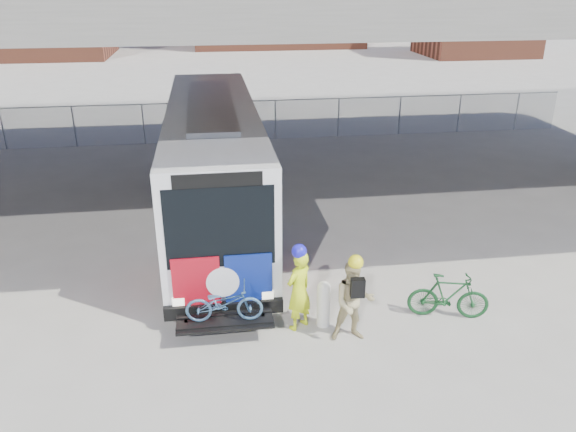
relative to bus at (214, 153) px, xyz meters
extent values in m
plane|color=#9E9991|center=(2.00, -2.95, -2.11)|extent=(160.00, 160.00, 0.00)
cube|color=silver|center=(0.00, -0.03, -0.16)|extent=(2.55, 12.00, 3.20)
cube|color=black|center=(0.00, 0.47, 0.48)|extent=(2.61, 11.00, 1.28)
cube|color=black|center=(0.00, -5.98, 0.22)|extent=(2.24, 0.12, 1.76)
cube|color=black|center=(0.00, -5.98, 1.25)|extent=(1.78, 0.12, 0.30)
cube|color=black|center=(0.00, -6.08, -1.66)|extent=(2.55, 0.20, 0.30)
cube|color=#A30C1A|center=(-0.55, -6.05, -1.01)|extent=(1.00, 0.08, 1.20)
cube|color=navy|center=(0.55, -6.05, -1.01)|extent=(1.00, 0.08, 1.20)
cylinder|color=silver|center=(0.00, -6.07, -1.01)|extent=(0.70, 0.06, 0.70)
cube|color=gray|center=(0.00, -0.03, 1.51)|extent=(1.28, 7.20, 0.14)
cube|color=black|center=(0.00, -6.58, -1.66)|extent=(2.00, 0.70, 0.06)
cylinder|color=black|center=(-1.16, -4.43, -1.61)|extent=(0.30, 1.00, 1.00)
cylinder|color=black|center=(1.15, -4.43, -1.61)|extent=(0.30, 1.00, 1.00)
cylinder|color=black|center=(-1.16, 4.17, -1.61)|extent=(0.30, 1.00, 1.00)
cylinder|color=black|center=(1.15, 4.17, -1.61)|extent=(0.30, 1.00, 1.00)
cube|color=#A30C1A|center=(-1.31, -3.83, -0.81)|extent=(0.06, 2.60, 1.70)
cube|color=navy|center=(-1.31, -2.23, -0.81)|extent=(0.06, 1.40, 1.70)
cube|color=#A30C1A|center=(1.30, -3.83, -0.81)|extent=(0.06, 2.60, 1.70)
cube|color=navy|center=(1.30, -2.23, -0.81)|extent=(0.06, 1.40, 1.70)
imported|color=#426B92|center=(0.00, -6.58, -1.21)|extent=(1.62, 0.66, 0.83)
cylinder|color=gray|center=(-6.00, 9.05, -1.21)|extent=(0.06, 0.06, 1.80)
cylinder|color=gray|center=(-2.00, 9.05, -1.21)|extent=(0.06, 0.06, 1.80)
cylinder|color=gray|center=(2.00, 9.05, -1.21)|extent=(0.06, 0.06, 1.80)
cylinder|color=gray|center=(6.00, 9.05, -1.21)|extent=(0.06, 0.06, 1.80)
cylinder|color=gray|center=(10.00, 9.05, -1.21)|extent=(0.06, 0.06, 1.80)
cylinder|color=gray|center=(14.00, 9.05, -1.21)|extent=(0.06, 0.06, 1.80)
plane|color=gray|center=(2.00, 9.05, -1.21)|extent=(30.00, 0.00, 30.00)
cube|color=gray|center=(2.00, 9.05, -0.29)|extent=(30.00, 0.05, 0.04)
cube|color=brown|center=(-16.00, 42.05, 2.89)|extent=(14.00, 10.00, 10.00)
cube|color=brown|center=(26.00, 37.05, 1.89)|extent=(10.00, 8.00, 8.00)
cylinder|color=silver|center=(2.13, -6.33, -1.64)|extent=(0.28, 0.28, 0.94)
sphere|color=silver|center=(2.13, -6.33, -1.17)|extent=(0.28, 0.28, 0.28)
imported|color=#DEF81A|center=(1.59, -6.33, -1.20)|extent=(0.79, 0.75, 1.82)
sphere|color=#1D1AE3|center=(1.59, -6.33, -0.27)|extent=(0.31, 0.31, 0.31)
imported|color=tan|center=(2.63, -6.91, -1.22)|extent=(0.91, 0.73, 1.79)
sphere|color=yellow|center=(2.63, -6.91, -0.30)|extent=(0.31, 0.31, 0.31)
cube|color=black|center=(2.64, -7.11, -0.77)|extent=(0.29, 0.18, 0.40)
imported|color=#164621|center=(4.93, -6.42, -1.58)|extent=(1.84, 0.94, 1.07)
camera|label=1|loc=(-0.12, -16.49, 4.91)|focal=35.00mm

